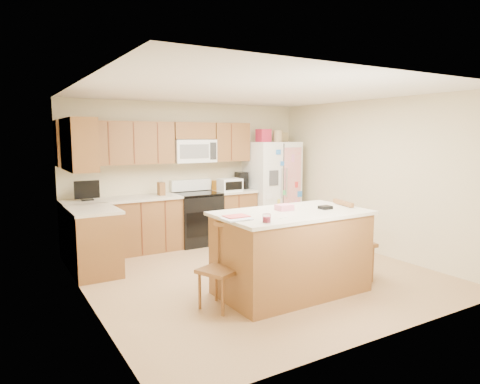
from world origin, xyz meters
TOP-DOWN VIEW (x-y plane):
  - ground at (0.00, 0.00)m, footprint 4.50×4.50m
  - room_shell at (0.00, 0.00)m, footprint 4.60×4.60m
  - cabinetry at (-0.98, 1.79)m, footprint 3.36×1.56m
  - stove at (0.00, 1.94)m, footprint 0.76×0.65m
  - refrigerator at (1.57, 1.87)m, footprint 0.90×0.79m
  - island at (-0.03, -0.83)m, footprint 1.91×1.09m
  - windsor_chair_left at (-1.00, -0.82)m, footprint 0.51×0.52m
  - windsor_chair_back at (0.08, -0.10)m, footprint 0.54×0.53m
  - windsor_chair_right at (0.96, -0.87)m, footprint 0.53×0.55m

SIDE VIEW (x-z plane):
  - ground at x=0.00m, z-range 0.00..0.00m
  - windsor_chair_left at x=-1.00m, z-range -0.03..0.91m
  - windsor_chair_back at x=0.08m, z-range -0.03..0.97m
  - stove at x=0.00m, z-range -0.09..1.04m
  - windsor_chair_right at x=0.96m, z-range -0.03..1.04m
  - island at x=-0.03m, z-range -0.04..1.06m
  - cabinetry at x=-0.98m, z-range -0.16..1.99m
  - refrigerator at x=1.57m, z-range -0.10..1.94m
  - room_shell at x=0.00m, z-range 0.18..2.70m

